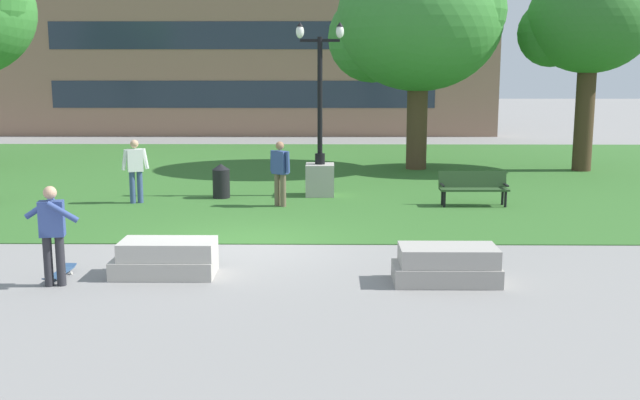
{
  "coord_description": "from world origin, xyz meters",
  "views": [
    {
      "loc": [
        1.68,
        -15.13,
        3.67
      ],
      "look_at": [
        1.52,
        -1.4,
        1.2
      ],
      "focal_mm": 42.0,
      "sensor_mm": 36.0,
      "label": 1
    }
  ],
  "objects_px": {
    "park_bench_near_right": "(473,186)",
    "lamp_post_left": "(320,161)",
    "trash_bin": "(221,181)",
    "skateboard": "(60,273)",
    "concrete_block_center": "(166,259)",
    "person_bystander_far_lawn": "(280,170)",
    "concrete_block_left": "(447,265)",
    "person_bystander_near_lawn": "(135,168)",
    "person_skateboarder": "(52,230)"
  },
  "relations": [
    {
      "from": "skateboard",
      "to": "person_bystander_near_lawn",
      "type": "height_order",
      "value": "person_bystander_near_lawn"
    },
    {
      "from": "skateboard",
      "to": "person_bystander_near_lawn",
      "type": "xyz_separation_m",
      "value": [
        -0.46,
        7.16,
        0.9
      ]
    },
    {
      "from": "park_bench_near_right",
      "to": "concrete_block_center",
      "type": "bearing_deg",
      "value": -134.84
    },
    {
      "from": "lamp_post_left",
      "to": "skateboard",
      "type": "bearing_deg",
      "value": -117.97
    },
    {
      "from": "skateboard",
      "to": "trash_bin",
      "type": "relative_size",
      "value": 1.07
    },
    {
      "from": "person_bystander_far_lawn",
      "to": "skateboard",
      "type": "bearing_deg",
      "value": -117.03
    },
    {
      "from": "concrete_block_center",
      "to": "person_bystander_far_lawn",
      "type": "relative_size",
      "value": 1.05
    },
    {
      "from": "trash_bin",
      "to": "person_bystander_far_lawn",
      "type": "xyz_separation_m",
      "value": [
        1.73,
        -1.24,
        0.48
      ]
    },
    {
      "from": "park_bench_near_right",
      "to": "lamp_post_left",
      "type": "relative_size",
      "value": 0.37
    },
    {
      "from": "concrete_block_left",
      "to": "person_skateboarder",
      "type": "bearing_deg",
      "value": -177.75
    },
    {
      "from": "person_skateboarder",
      "to": "park_bench_near_right",
      "type": "bearing_deg",
      "value": 41.19
    },
    {
      "from": "skateboard",
      "to": "trash_bin",
      "type": "bearing_deg",
      "value": 77.9
    },
    {
      "from": "person_skateboarder",
      "to": "trash_bin",
      "type": "relative_size",
      "value": 1.78
    },
    {
      "from": "concrete_block_center",
      "to": "person_bystander_near_lawn",
      "type": "relative_size",
      "value": 1.05
    },
    {
      "from": "park_bench_near_right",
      "to": "person_bystander_far_lawn",
      "type": "xyz_separation_m",
      "value": [
        -5.1,
        -0.17,
        0.44
      ]
    },
    {
      "from": "lamp_post_left",
      "to": "person_bystander_near_lawn",
      "type": "bearing_deg",
      "value": -165.72
    },
    {
      "from": "trash_bin",
      "to": "concrete_block_center",
      "type": "bearing_deg",
      "value": -89.08
    },
    {
      "from": "skateboard",
      "to": "concrete_block_left",
      "type": "bearing_deg",
      "value": -1.81
    },
    {
      "from": "person_skateboarder",
      "to": "lamp_post_left",
      "type": "distance_m",
      "value": 9.91
    },
    {
      "from": "skateboard",
      "to": "concrete_block_center",
      "type": "bearing_deg",
      "value": 5.5
    },
    {
      "from": "park_bench_near_right",
      "to": "person_bystander_far_lawn",
      "type": "height_order",
      "value": "person_bystander_far_lawn"
    },
    {
      "from": "lamp_post_left",
      "to": "person_bystander_near_lawn",
      "type": "relative_size",
      "value": 2.83
    },
    {
      "from": "concrete_block_left",
      "to": "lamp_post_left",
      "type": "bearing_deg",
      "value": 104.74
    },
    {
      "from": "skateboard",
      "to": "lamp_post_left",
      "type": "relative_size",
      "value": 0.21
    },
    {
      "from": "lamp_post_left",
      "to": "person_bystander_near_lawn",
      "type": "xyz_separation_m",
      "value": [
        -4.93,
        -1.26,
        -0.02
      ]
    },
    {
      "from": "person_skateboarder",
      "to": "trash_bin",
      "type": "xyz_separation_m",
      "value": [
        1.62,
        8.47,
        -0.47
      ]
    },
    {
      "from": "concrete_block_left",
      "to": "person_bystander_near_lawn",
      "type": "height_order",
      "value": "person_bystander_near_lawn"
    },
    {
      "from": "concrete_block_center",
      "to": "lamp_post_left",
      "type": "relative_size",
      "value": 0.37
    },
    {
      "from": "park_bench_near_right",
      "to": "lamp_post_left",
      "type": "xyz_separation_m",
      "value": [
        -4.07,
        1.5,
        0.47
      ]
    },
    {
      "from": "person_skateboarder",
      "to": "trash_bin",
      "type": "distance_m",
      "value": 8.63
    },
    {
      "from": "concrete_block_left",
      "to": "person_bystander_far_lawn",
      "type": "distance_m",
      "value": 7.73
    },
    {
      "from": "person_skateboarder",
      "to": "park_bench_near_right",
      "type": "distance_m",
      "value": 11.23
    },
    {
      "from": "person_skateboarder",
      "to": "trash_bin",
      "type": "bearing_deg",
      "value": 79.18
    },
    {
      "from": "person_skateboarder",
      "to": "person_bystander_near_lawn",
      "type": "height_order",
      "value": "person_bystander_near_lawn"
    },
    {
      "from": "concrete_block_left",
      "to": "person_bystander_far_lawn",
      "type": "bearing_deg",
      "value": 115.34
    },
    {
      "from": "lamp_post_left",
      "to": "person_bystander_far_lawn",
      "type": "relative_size",
      "value": 2.83
    },
    {
      "from": "skateboard",
      "to": "lamp_post_left",
      "type": "xyz_separation_m",
      "value": [
        4.47,
        8.42,
        0.92
      ]
    },
    {
      "from": "skateboard",
      "to": "park_bench_near_right",
      "type": "bearing_deg",
      "value": 39.0
    },
    {
      "from": "lamp_post_left",
      "to": "trash_bin",
      "type": "xyz_separation_m",
      "value": [
        -2.76,
        -0.43,
        -0.5
      ]
    },
    {
      "from": "skateboard",
      "to": "park_bench_near_right",
      "type": "height_order",
      "value": "park_bench_near_right"
    },
    {
      "from": "person_skateboarder",
      "to": "lamp_post_left",
      "type": "relative_size",
      "value": 0.35
    },
    {
      "from": "park_bench_near_right",
      "to": "lamp_post_left",
      "type": "height_order",
      "value": "lamp_post_left"
    },
    {
      "from": "concrete_block_left",
      "to": "person_bystander_far_lawn",
      "type": "relative_size",
      "value": 1.05
    },
    {
      "from": "park_bench_near_right",
      "to": "person_bystander_near_lawn",
      "type": "height_order",
      "value": "person_bystander_near_lawn"
    },
    {
      "from": "concrete_block_left",
      "to": "lamp_post_left",
      "type": "distance_m",
      "value": 8.95
    },
    {
      "from": "park_bench_near_right",
      "to": "trash_bin",
      "type": "height_order",
      "value": "trash_bin"
    },
    {
      "from": "skateboard",
      "to": "trash_bin",
      "type": "distance_m",
      "value": 8.19
    },
    {
      "from": "concrete_block_center",
      "to": "park_bench_near_right",
      "type": "xyz_separation_m",
      "value": [
        6.7,
        6.74,
        0.23
      ]
    },
    {
      "from": "concrete_block_center",
      "to": "park_bench_near_right",
      "type": "height_order",
      "value": "park_bench_near_right"
    },
    {
      "from": "concrete_block_center",
      "to": "concrete_block_left",
      "type": "xyz_separation_m",
      "value": [
        4.9,
        -0.39,
        0.0
      ]
    }
  ]
}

